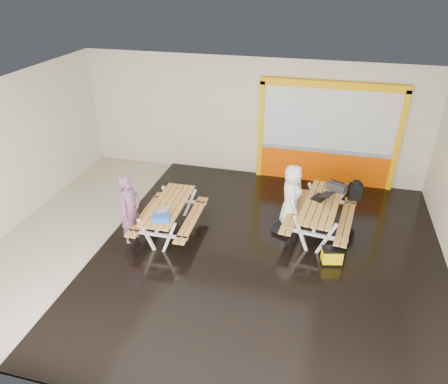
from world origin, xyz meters
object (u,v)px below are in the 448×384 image
(picnic_table_left, at_px, (169,211))
(backpack, at_px, (355,191))
(laptop_right, at_px, (322,197))
(dark_case, at_px, (282,229))
(person_right, at_px, (292,195))
(laptop_left, at_px, (161,212))
(fluke_bag, at_px, (332,256))
(blue_pouch, at_px, (161,218))
(toolbox, at_px, (337,187))
(person_left, at_px, (130,210))
(picnic_table_right, at_px, (321,210))

(picnic_table_left, bearing_deg, backpack, 23.10)
(laptop_right, relative_size, dark_case, 1.46)
(picnic_table_left, xyz_separation_m, laptop_right, (3.43, 1.05, 0.30))
(person_right, bearing_deg, laptop_left, 106.58)
(fluke_bag, bearing_deg, backpack, 77.88)
(picnic_table_left, xyz_separation_m, blue_pouch, (0.09, -0.68, 0.24))
(dark_case, xyz_separation_m, fluke_bag, (1.18, -0.92, 0.11))
(picnic_table_left, bearing_deg, laptop_right, 16.94)
(person_right, xyz_separation_m, toolbox, (1.03, 0.59, 0.07))
(backpack, height_order, fluke_bag, backpack)
(blue_pouch, xyz_separation_m, backpack, (4.13, 2.48, -0.08))
(dark_case, bearing_deg, person_right, 66.02)
(person_right, bearing_deg, laptop_right, -93.35)
(dark_case, distance_m, fluke_bag, 1.50)
(blue_pouch, height_order, fluke_bag, blue_pouch)
(toolbox, relative_size, dark_case, 1.28)
(toolbox, distance_m, backpack, 0.55)
(blue_pouch, bearing_deg, fluke_bag, 6.41)
(person_left, relative_size, fluke_bag, 3.50)
(person_left, distance_m, toolbox, 4.93)
(laptop_left, xyz_separation_m, blue_pouch, (0.11, -0.25, 0.00))
(person_left, xyz_separation_m, person_right, (3.45, 1.47, 0.05))
(blue_pouch, distance_m, dark_case, 2.93)
(person_right, xyz_separation_m, backpack, (1.49, 0.84, -0.11))
(toolbox, relative_size, fluke_bag, 1.02)
(picnic_table_right, bearing_deg, dark_case, -165.91)
(person_right, bearing_deg, dark_case, 145.87)
(toolbox, bearing_deg, dark_case, -142.39)
(toolbox, height_order, dark_case, toolbox)
(person_right, relative_size, laptop_left, 4.10)
(person_left, bearing_deg, toolbox, -56.06)
(picnic_table_right, distance_m, blue_pouch, 3.70)
(picnic_table_left, bearing_deg, person_right, 19.39)
(laptop_right, relative_size, fluke_bag, 1.16)
(laptop_left, xyz_separation_m, toolbox, (3.78, 1.98, 0.10))
(picnic_table_right, distance_m, backpack, 1.22)
(laptop_right, relative_size, blue_pouch, 1.55)
(picnic_table_left, height_order, blue_pouch, blue_pouch)
(laptop_left, distance_m, dark_case, 2.93)
(laptop_left, relative_size, backpack, 0.74)
(dark_case, bearing_deg, blue_pouch, -151.97)
(fluke_bag, bearing_deg, person_left, -176.89)
(blue_pouch, height_order, toolbox, toolbox)
(person_right, relative_size, blue_pouch, 4.21)
(toolbox, xyz_separation_m, dark_case, (-1.16, -0.90, -0.84))
(laptop_right, relative_size, backpack, 1.12)
(laptop_left, bearing_deg, picnic_table_left, 87.26)
(laptop_left, xyz_separation_m, laptop_right, (3.45, 1.47, 0.06))
(picnic_table_right, bearing_deg, backpack, 50.12)
(blue_pouch, height_order, backpack, backpack)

